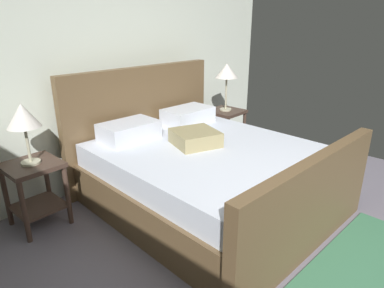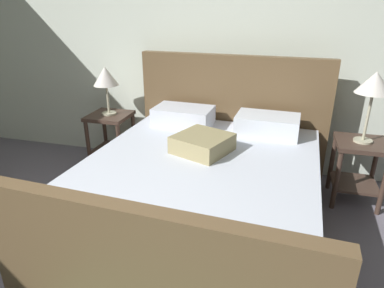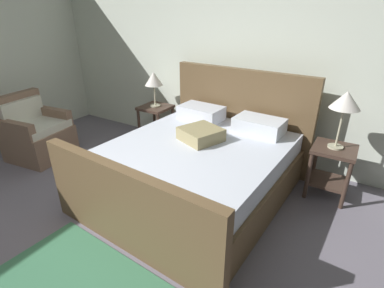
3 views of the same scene
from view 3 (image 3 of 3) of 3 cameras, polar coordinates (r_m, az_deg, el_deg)
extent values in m
cube|color=slate|center=(2.82, -25.85, -22.27)|extent=(5.77, 5.68, 0.02)
cube|color=silver|center=(4.21, 5.44, 16.82)|extent=(5.89, 0.12, 2.72)
cube|color=brown|center=(3.32, 0.79, -6.85)|extent=(1.92, 2.09, 0.40)
cube|color=brown|center=(3.96, 9.40, 5.27)|extent=(1.93, 0.21, 1.28)
cube|color=brown|center=(2.55, -12.84, -12.78)|extent=(1.93, 0.21, 0.83)
cube|color=silver|center=(3.17, 0.83, -2.08)|extent=(1.84, 2.03, 0.22)
cube|color=silver|center=(3.85, 1.81, 6.17)|extent=(0.58, 0.39, 0.18)
cube|color=silver|center=(3.50, 13.07, 3.55)|extent=(0.58, 0.39, 0.18)
cube|color=#998C60|center=(3.22, 1.75, 1.95)|extent=(0.52, 0.52, 0.14)
cube|color=#443128|center=(3.49, 26.31, -0.93)|extent=(0.44, 0.44, 0.04)
cube|color=#443128|center=(3.66, 25.13, -6.58)|extent=(0.40, 0.40, 0.02)
cylinder|color=#443128|center=(3.46, 21.89, -5.89)|extent=(0.04, 0.04, 0.56)
cylinder|color=#443128|center=(3.44, 28.07, -7.33)|extent=(0.04, 0.04, 0.56)
cylinder|color=#443128|center=(3.80, 23.03, -3.30)|extent=(0.04, 0.04, 0.56)
cylinder|color=#443128|center=(3.78, 28.64, -4.59)|extent=(0.04, 0.04, 0.56)
cylinder|color=#B7B293|center=(3.47, 26.40, -0.49)|extent=(0.16, 0.16, 0.02)
cylinder|color=#B7B293|center=(3.40, 27.10, 2.85)|extent=(0.02, 0.02, 0.42)
cone|color=silver|center=(3.31, 28.11, 7.66)|extent=(0.30, 0.30, 0.18)
cube|color=#443128|center=(4.53, -7.23, 7.16)|extent=(0.44, 0.44, 0.04)
cube|color=#443128|center=(4.66, -6.97, 2.47)|extent=(0.40, 0.40, 0.02)
cylinder|color=#443128|center=(4.61, -10.35, 3.30)|extent=(0.04, 0.04, 0.56)
cylinder|color=#443128|center=(4.38, -6.60, 2.38)|extent=(0.04, 0.04, 0.56)
cylinder|color=#443128|center=(4.88, -7.42, 4.73)|extent=(0.04, 0.04, 0.56)
cylinder|color=#443128|center=(4.66, -3.75, 3.92)|extent=(0.04, 0.04, 0.56)
cylinder|color=#B7B293|center=(4.52, -7.25, 7.52)|extent=(0.16, 0.16, 0.02)
cylinder|color=#B7B293|center=(4.47, -7.36, 9.50)|extent=(0.02, 0.02, 0.31)
cone|color=silver|center=(4.41, -7.55, 12.66)|extent=(0.27, 0.27, 0.20)
cube|color=#836552|center=(4.69, -27.69, 0.17)|extent=(0.81, 0.81, 0.42)
cube|color=silver|center=(4.60, -28.32, 3.11)|extent=(0.75, 0.75, 0.10)
cube|color=#836552|center=(4.78, -31.14, 5.69)|extent=(0.22, 0.73, 0.48)
cube|color=silver|center=(4.72, -30.42, 5.32)|extent=(0.18, 0.62, 0.36)
cube|color=#836552|center=(4.41, -31.50, 2.39)|extent=(0.66, 0.19, 0.22)
cube|color=#836552|center=(4.76, -25.66, 5.10)|extent=(0.66, 0.19, 0.22)
camera|label=1|loc=(3.81, -52.12, 12.96)|focal=31.75mm
camera|label=2|loc=(0.94, -47.40, 2.45)|focal=31.36mm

